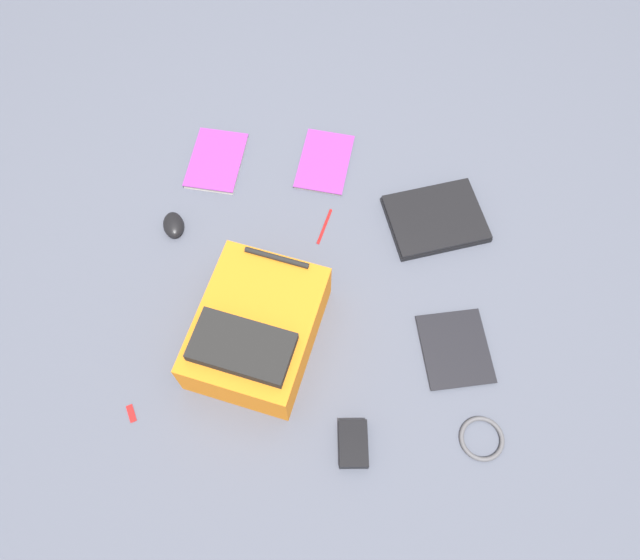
# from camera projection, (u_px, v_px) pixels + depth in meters

# --- Properties ---
(ground_plane) EXTENTS (3.57, 3.57, 0.00)m
(ground_plane) POSITION_uv_depth(u_px,v_px,m) (316.00, 281.00, 1.95)
(ground_plane) COLOR #4C5160
(backpack) EXTENTS (0.41, 0.48, 0.20)m
(backpack) POSITION_uv_depth(u_px,v_px,m) (256.00, 330.00, 1.78)
(backpack) COLOR orange
(backpack) RESTS_ON ground_plane
(laptop) EXTENTS (0.36, 0.32, 0.03)m
(laptop) POSITION_uv_depth(u_px,v_px,m) (436.00, 219.00, 2.03)
(laptop) COLOR black
(laptop) RESTS_ON ground_plane
(book_manual) EXTENTS (0.24, 0.27, 0.01)m
(book_manual) POSITION_uv_depth(u_px,v_px,m) (455.00, 349.00, 1.84)
(book_manual) COLOR silver
(book_manual) RESTS_ON ground_plane
(book_comic) EXTENTS (0.20, 0.27, 0.02)m
(book_comic) POSITION_uv_depth(u_px,v_px,m) (216.00, 161.00, 2.13)
(book_comic) COLOR silver
(book_comic) RESTS_ON ground_plane
(book_blue) EXTENTS (0.20, 0.27, 0.01)m
(book_blue) POSITION_uv_depth(u_px,v_px,m) (325.00, 162.00, 2.14)
(book_blue) COLOR silver
(book_blue) RESTS_ON ground_plane
(computer_mouse) EXTENTS (0.09, 0.11, 0.04)m
(computer_mouse) POSITION_uv_depth(u_px,v_px,m) (173.00, 225.00, 2.01)
(computer_mouse) COLOR black
(computer_mouse) RESTS_ON ground_plane
(cable_coil) EXTENTS (0.13, 0.13, 0.01)m
(cable_coil) POSITION_uv_depth(u_px,v_px,m) (482.00, 439.00, 1.73)
(cable_coil) COLOR #4C4C51
(cable_coil) RESTS_ON ground_plane
(power_brick) EXTENTS (0.09, 0.13, 0.03)m
(power_brick) POSITION_uv_depth(u_px,v_px,m) (353.00, 444.00, 1.71)
(power_brick) COLOR black
(power_brick) RESTS_ON ground_plane
(pen_black) EXTENTS (0.05, 0.13, 0.01)m
(pen_black) POSITION_uv_depth(u_px,v_px,m) (324.00, 226.00, 2.03)
(pen_black) COLOR red
(pen_black) RESTS_ON ground_plane
(usb_stick) EXTENTS (0.04, 0.05, 0.01)m
(usb_stick) POSITION_uv_depth(u_px,v_px,m) (131.00, 413.00, 1.76)
(usb_stick) COLOR #B21919
(usb_stick) RESTS_ON ground_plane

